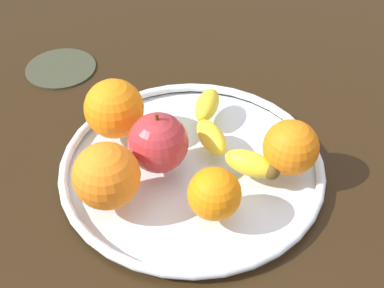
{
  "coord_description": "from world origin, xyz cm",
  "views": [
    {
      "loc": [
        43.31,
        -18.6,
        49.0
      ],
      "look_at": [
        0.0,
        0.0,
        4.8
      ],
      "focal_mm": 48.52,
      "sensor_mm": 36.0,
      "label": 1
    }
  ],
  "objects_px": {
    "fruit_bowl": "(192,166)",
    "orange_back_left": "(107,176)",
    "orange_front_left": "(291,147)",
    "ambient_coaster": "(61,67)",
    "banana": "(224,136)",
    "apple": "(158,143)",
    "orange_center": "(114,109)",
    "orange_front_right": "(214,194)"
  },
  "relations": [
    {
      "from": "banana",
      "to": "orange_front_right",
      "type": "height_order",
      "value": "orange_front_right"
    },
    {
      "from": "apple",
      "to": "orange_center",
      "type": "height_order",
      "value": "apple"
    },
    {
      "from": "fruit_bowl",
      "to": "orange_back_left",
      "type": "bearing_deg",
      "value": -80.16
    },
    {
      "from": "banana",
      "to": "apple",
      "type": "distance_m",
      "value": 0.09
    },
    {
      "from": "orange_front_right",
      "to": "orange_front_left",
      "type": "bearing_deg",
      "value": 103.73
    },
    {
      "from": "banana",
      "to": "ambient_coaster",
      "type": "distance_m",
      "value": 0.33
    },
    {
      "from": "orange_center",
      "to": "orange_back_left",
      "type": "bearing_deg",
      "value": -21.08
    },
    {
      "from": "orange_center",
      "to": "apple",
      "type": "bearing_deg",
      "value": 20.53
    },
    {
      "from": "ambient_coaster",
      "to": "orange_back_left",
      "type": "bearing_deg",
      "value": -1.65
    },
    {
      "from": "orange_center",
      "to": "orange_front_right",
      "type": "height_order",
      "value": "orange_center"
    },
    {
      "from": "orange_back_left",
      "to": "orange_front_right",
      "type": "bearing_deg",
      "value": 57.72
    },
    {
      "from": "banana",
      "to": "orange_center",
      "type": "height_order",
      "value": "orange_center"
    },
    {
      "from": "fruit_bowl",
      "to": "orange_front_left",
      "type": "distance_m",
      "value": 0.13
    },
    {
      "from": "apple",
      "to": "orange_back_left",
      "type": "relative_size",
      "value": 1.06
    },
    {
      "from": "ambient_coaster",
      "to": "orange_front_right",
      "type": "bearing_deg",
      "value": 14.12
    },
    {
      "from": "banana",
      "to": "orange_front_left",
      "type": "xyz_separation_m",
      "value": [
        0.07,
        0.06,
        0.02
      ]
    },
    {
      "from": "orange_front_right",
      "to": "banana",
      "type": "bearing_deg",
      "value": 148.5
    },
    {
      "from": "fruit_bowl",
      "to": "apple",
      "type": "xyz_separation_m",
      "value": [
        -0.01,
        -0.04,
        0.05
      ]
    },
    {
      "from": "fruit_bowl",
      "to": "orange_back_left",
      "type": "height_order",
      "value": "orange_back_left"
    },
    {
      "from": "orange_center",
      "to": "orange_front_right",
      "type": "distance_m",
      "value": 0.19
    },
    {
      "from": "fruit_bowl",
      "to": "orange_front_right",
      "type": "height_order",
      "value": "orange_front_right"
    },
    {
      "from": "fruit_bowl",
      "to": "ambient_coaster",
      "type": "relative_size",
      "value": 3.0
    },
    {
      "from": "orange_center",
      "to": "orange_back_left",
      "type": "xyz_separation_m",
      "value": [
        0.11,
        -0.04,
        -0.0
      ]
    },
    {
      "from": "banana",
      "to": "orange_front_right",
      "type": "distance_m",
      "value": 0.12
    },
    {
      "from": "banana",
      "to": "apple",
      "type": "xyz_separation_m",
      "value": [
        0.0,
        -0.09,
        0.02
      ]
    },
    {
      "from": "orange_front_left",
      "to": "ambient_coaster",
      "type": "relative_size",
      "value": 0.61
    },
    {
      "from": "banana",
      "to": "orange_back_left",
      "type": "bearing_deg",
      "value": -79.32
    },
    {
      "from": "orange_center",
      "to": "ambient_coaster",
      "type": "bearing_deg",
      "value": -170.33
    },
    {
      "from": "orange_front_right",
      "to": "orange_back_left",
      "type": "xyz_separation_m",
      "value": [
        -0.07,
        -0.11,
        0.01
      ]
    },
    {
      "from": "orange_front_left",
      "to": "ambient_coaster",
      "type": "distance_m",
      "value": 0.42
    },
    {
      "from": "fruit_bowl",
      "to": "orange_back_left",
      "type": "distance_m",
      "value": 0.13
    },
    {
      "from": "fruit_bowl",
      "to": "orange_center",
      "type": "xyz_separation_m",
      "value": [
        -0.09,
        -0.07,
        0.05
      ]
    },
    {
      "from": "banana",
      "to": "ambient_coaster",
      "type": "xyz_separation_m",
      "value": [
        -0.28,
        -0.16,
        -0.03
      ]
    },
    {
      "from": "banana",
      "to": "apple",
      "type": "height_order",
      "value": "apple"
    },
    {
      "from": "fruit_bowl",
      "to": "orange_front_right",
      "type": "distance_m",
      "value": 0.1
    },
    {
      "from": "orange_center",
      "to": "orange_front_left",
      "type": "xyz_separation_m",
      "value": [
        0.15,
        0.18,
        -0.0
      ]
    },
    {
      "from": "orange_front_right",
      "to": "orange_back_left",
      "type": "relative_size",
      "value": 0.78
    },
    {
      "from": "orange_back_left",
      "to": "orange_front_left",
      "type": "xyz_separation_m",
      "value": [
        0.04,
        0.22,
        -0.0
      ]
    },
    {
      "from": "banana",
      "to": "ambient_coaster",
      "type": "relative_size",
      "value": 1.74
    },
    {
      "from": "fruit_bowl",
      "to": "orange_center",
      "type": "bearing_deg",
      "value": -142.65
    },
    {
      "from": "orange_back_left",
      "to": "banana",
      "type": "bearing_deg",
      "value": 101.02
    },
    {
      "from": "fruit_bowl",
      "to": "banana",
      "type": "xyz_separation_m",
      "value": [
        -0.01,
        0.05,
        0.02
      ]
    }
  ]
}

